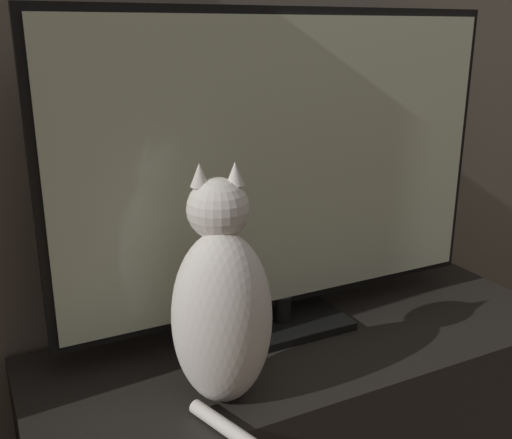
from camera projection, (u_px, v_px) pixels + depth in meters
tv_stand at (308, 428)px, 1.53m from camera, size 1.34×0.49×0.51m
tv at (284, 173)px, 1.39m from camera, size 1.11×0.19×0.77m
cat at (221, 306)px, 1.17m from camera, size 0.24×0.34×0.48m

